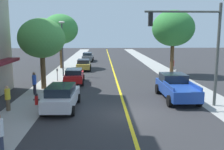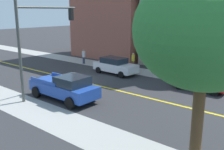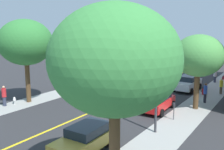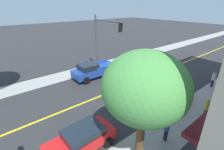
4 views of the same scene
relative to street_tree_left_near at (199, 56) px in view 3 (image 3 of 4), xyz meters
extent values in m
plane|color=#2D2D30|center=(6.88, -7.60, -4.53)|extent=(140.00, 140.00, 0.00)
cube|color=#9E9E99|center=(0.11, -7.60, -4.53)|extent=(2.74, 126.00, 0.01)
cube|color=#9E9E99|center=(13.64, -7.60, -4.53)|extent=(2.74, 126.00, 0.01)
cube|color=yellow|center=(6.88, -7.60, -4.53)|extent=(0.20, 126.00, 0.00)
cylinder|color=brown|center=(0.00, 0.00, -3.03)|extent=(0.45, 0.45, 3.02)
ellipsoid|color=#4C9947|center=(0.00, 0.00, 0.03)|extent=(4.13, 4.13, 3.51)
ellipsoid|color=#3D8E42|center=(-0.49, 13.52, 1.01)|extent=(4.96, 4.96, 4.21)
cylinder|color=brown|center=(13.64, 6.57, -2.67)|extent=(0.43, 0.43, 3.73)
ellipsoid|color=#337F38|center=(13.64, 6.57, 1.03)|extent=(4.90, 4.90, 4.16)
cylinder|color=red|center=(0.68, -5.29, -4.21)|extent=(0.24, 0.24, 0.65)
sphere|color=#232328|center=(0.68, -5.29, -3.82)|extent=(0.22, 0.22, 0.22)
cylinder|color=#232328|center=(0.51, -5.29, -4.18)|extent=(0.10, 0.10, 0.10)
cylinder|color=#232328|center=(0.85, -5.29, -4.18)|extent=(0.10, 0.10, 0.10)
cylinder|color=#4C4C51|center=(0.60, 3.70, -4.01)|extent=(0.07, 0.07, 1.04)
cube|color=#2D2D33|center=(0.60, 3.70, -3.36)|extent=(0.12, 0.18, 0.26)
cylinder|color=#474C47|center=(13.17, -6.00, -1.05)|extent=(0.20, 0.20, 6.97)
cylinder|color=#474C47|center=(10.65, -6.00, 1.86)|extent=(5.04, 0.14, 0.14)
cube|color=black|center=(8.53, -6.00, 1.36)|extent=(0.26, 0.32, 0.90)
sphere|color=red|center=(8.53, -6.00, 1.66)|extent=(0.20, 0.20, 0.20)
sphere|color=yellow|center=(8.53, -6.00, 1.36)|extent=(0.20, 0.20, 0.20)
sphere|color=green|center=(8.53, -6.00, 1.06)|extent=(0.20, 0.20, 0.20)
cylinder|color=#38383D|center=(0.78, 6.63, -1.50)|extent=(0.16, 0.16, 6.08)
ellipsoid|color=silver|center=(0.78, 6.63, 1.69)|extent=(0.70, 0.36, 0.24)
cube|color=red|center=(2.53, 2.32, -3.88)|extent=(1.93, 4.22, 0.67)
cube|color=#19232D|center=(2.54, 2.11, -3.30)|extent=(1.64, 2.30, 0.48)
cylinder|color=black|center=(1.60, 3.65, -4.21)|extent=(0.25, 0.65, 0.64)
cylinder|color=black|center=(3.35, 3.72, -4.21)|extent=(0.25, 0.65, 0.64)
cylinder|color=black|center=(1.71, 0.91, -4.21)|extent=(0.25, 0.65, 0.64)
cylinder|color=black|center=(3.47, 0.98, -4.21)|extent=(0.25, 0.65, 0.64)
cube|color=silver|center=(2.64, -6.32, -3.83)|extent=(1.99, 4.60, 0.77)
cube|color=#19232D|center=(2.63, -6.55, -3.17)|extent=(1.70, 2.51, 0.55)
cylinder|color=black|center=(1.77, -4.79, -4.21)|extent=(0.24, 0.65, 0.64)
cylinder|color=black|center=(3.61, -4.85, -4.21)|extent=(0.24, 0.65, 0.64)
cylinder|color=black|center=(1.67, -7.79, -4.21)|extent=(0.24, 0.65, 0.64)
cylinder|color=black|center=(3.51, -7.85, -4.21)|extent=(0.24, 0.65, 0.64)
cube|color=#B29338|center=(2.85, 11.28, -3.87)|extent=(1.85, 4.30, 0.68)
cube|color=#19232D|center=(2.85, 11.06, -3.28)|extent=(1.59, 2.33, 0.49)
cylinder|color=black|center=(2.01, 9.85, -4.21)|extent=(0.24, 0.65, 0.64)
cylinder|color=black|center=(3.76, 9.89, -4.21)|extent=(0.24, 0.65, 0.64)
cube|color=#1E429E|center=(10.99, -4.28, -3.74)|extent=(2.05, 5.48, 0.79)
cube|color=#19232D|center=(10.99, -3.29, -3.02)|extent=(1.89, 1.97, 0.64)
cube|color=#1E429E|center=(10.05, -5.38, -3.22)|extent=(0.10, 2.85, 0.24)
cube|color=#1E429E|center=(11.94, -5.37, -3.22)|extent=(0.10, 2.85, 0.24)
cylinder|color=black|center=(9.97, -2.42, -4.13)|extent=(0.28, 0.80, 0.80)
cylinder|color=black|center=(12.01, -2.42, -4.13)|extent=(0.28, 0.80, 0.80)
cylinder|color=black|center=(9.97, -6.14, -4.13)|extent=(0.28, 0.80, 0.80)
cylinder|color=black|center=(12.02, -6.14, -4.13)|extent=(0.28, 0.80, 0.80)
cylinder|color=#33384C|center=(14.34, 8.63, -4.12)|extent=(0.29, 0.29, 0.83)
cylinder|color=red|center=(14.34, 8.63, -3.32)|extent=(0.39, 0.39, 0.76)
sphere|color=tan|center=(14.34, 8.63, -2.82)|extent=(0.24, 0.24, 0.24)
cylinder|color=black|center=(-0.21, -2.29, -4.11)|extent=(0.25, 0.25, 0.85)
cylinder|color=#284CB2|center=(-0.21, -2.29, -3.30)|extent=(0.33, 0.33, 0.78)
sphere|color=brown|center=(-0.21, -2.29, -2.79)|extent=(0.24, 0.24, 0.24)
cylinder|color=#33384C|center=(1.03, -12.58, -4.14)|extent=(0.28, 0.28, 0.78)
cylinder|color=silver|center=(1.03, -12.58, -3.39)|extent=(0.38, 0.38, 0.72)
sphere|color=#936B4C|center=(1.03, -12.58, -2.92)|extent=(0.22, 0.22, 0.22)
cylinder|color=brown|center=(-0.80, -6.62, -4.15)|extent=(0.26, 0.26, 0.76)
cylinder|color=yellow|center=(-0.80, -6.62, -3.42)|extent=(0.35, 0.35, 0.70)
sphere|color=tan|center=(-0.80, -6.62, -2.96)|extent=(0.22, 0.22, 0.22)
ellipsoid|color=silver|center=(14.17, 7.76, -4.16)|extent=(0.65, 0.56, 0.27)
sphere|color=silver|center=(14.44, 7.57, -4.08)|extent=(0.21, 0.21, 0.21)
cylinder|color=silver|center=(14.34, 7.64, -4.41)|extent=(0.09, 0.09, 0.24)
cylinder|color=silver|center=(13.99, 7.88, -4.41)|extent=(0.09, 0.09, 0.24)
camera|label=1|loc=(5.32, -22.61, 0.48)|focal=40.09mm
camera|label=2|loc=(22.44, 9.90, 1.65)|focal=41.97mm
camera|label=3|loc=(-5.51, 21.25, 2.07)|focal=40.25mm
camera|label=4|loc=(-4.17, 5.31, 3.56)|focal=25.66mm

